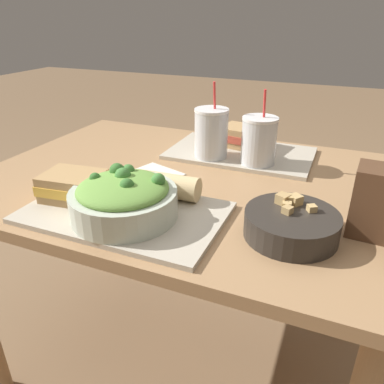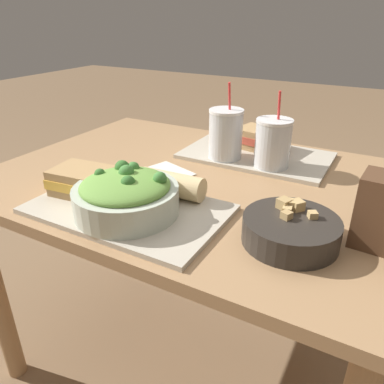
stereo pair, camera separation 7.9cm
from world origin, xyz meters
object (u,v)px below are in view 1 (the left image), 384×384
object	(u,v)px
sandwich_near	(74,186)
chip_bag	(384,204)
napkin_folded	(157,173)
salad_bowl	(124,198)
drink_cup_dark	(211,135)
soup_bowl	(291,223)
drink_cup_red	(259,142)
baguette_near	(167,185)
sandwich_far	(244,137)

from	to	relation	value
sandwich_near	chip_bag	distance (m)	0.69
napkin_folded	chip_bag	bearing A→B (deg)	-11.13
salad_bowl	sandwich_near	distance (m)	0.16
salad_bowl	drink_cup_dark	xyz separation A→B (m)	(0.04, 0.43, 0.03)
sandwich_near	salad_bowl	bearing A→B (deg)	-16.61
soup_bowl	drink_cup_red	world-z (taller)	drink_cup_red
sandwich_near	drink_cup_red	world-z (taller)	drink_cup_red
sandwich_near	drink_cup_red	xyz separation A→B (m)	(0.35, 0.40, 0.03)
drink_cup_dark	napkin_folded	xyz separation A→B (m)	(-0.10, -0.16, -0.08)
baguette_near	drink_cup_red	xyz separation A→B (m)	(0.15, 0.31, 0.04)
soup_bowl	drink_cup_red	size ratio (longest dim) A/B	0.88
sandwich_near	sandwich_far	xyz separation A→B (m)	(0.27, 0.54, 0.00)
baguette_near	drink_cup_dark	bearing A→B (deg)	-2.29
sandwich_near	drink_cup_dark	bearing A→B (deg)	56.36
sandwich_far	soup_bowl	bearing A→B (deg)	-53.17
sandwich_near	baguette_near	xyz separation A→B (m)	(0.20, 0.09, -0.00)
baguette_near	drink_cup_dark	world-z (taller)	drink_cup_dark
drink_cup_red	baguette_near	bearing A→B (deg)	-115.91
sandwich_near	sandwich_far	distance (m)	0.60
drink_cup_red	chip_bag	distance (m)	0.43
salad_bowl	chip_bag	world-z (taller)	chip_bag
sandwich_far	napkin_folded	world-z (taller)	sandwich_far
soup_bowl	drink_cup_dark	world-z (taller)	drink_cup_dark
salad_bowl	chip_bag	size ratio (longest dim) A/B	1.59
chip_bag	drink_cup_red	bearing A→B (deg)	143.53
soup_bowl	salad_bowl	bearing A→B (deg)	-167.53
soup_bowl	baguette_near	xyz separation A→B (m)	(-0.31, 0.05, 0.01)
chip_bag	soup_bowl	bearing A→B (deg)	-151.89
salad_bowl	sandwich_near	size ratio (longest dim) A/B	1.50
sandwich_near	drink_cup_dark	distance (m)	0.45
sandwich_far	drink_cup_red	world-z (taller)	drink_cup_red
baguette_near	napkin_folded	size ratio (longest dim) A/B	1.03
salad_bowl	baguette_near	bearing A→B (deg)	70.19
drink_cup_red	drink_cup_dark	bearing A→B (deg)	180.00
baguette_near	drink_cup_red	size ratio (longest dim) A/B	0.76
sandwich_far	drink_cup_red	xyz separation A→B (m)	(0.08, -0.14, 0.03)
salad_bowl	drink_cup_red	bearing A→B (deg)	65.78
soup_bowl	napkin_folded	xyz separation A→B (m)	(-0.41, 0.19, -0.03)
sandwich_far	chip_bag	xyz separation A→B (m)	(0.40, -0.41, 0.03)
sandwich_far	drink_cup_dark	size ratio (longest dim) A/B	0.76
soup_bowl	sandwich_far	xyz separation A→B (m)	(-0.24, 0.49, 0.01)
baguette_near	napkin_folded	world-z (taller)	baguette_near
salad_bowl	soup_bowl	bearing A→B (deg)	12.47
drink_cup_red	salad_bowl	bearing A→B (deg)	-114.22
salad_bowl	sandwich_far	distance (m)	0.58
sandwich_near	chip_bag	bearing A→B (deg)	3.71
drink_cup_dark	napkin_folded	size ratio (longest dim) A/B	1.41
soup_bowl	baguette_near	bearing A→B (deg)	171.54
baguette_near	chip_bag	xyz separation A→B (m)	(0.47, 0.03, 0.03)
sandwich_far	drink_cup_dark	bearing A→B (deg)	-105.38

